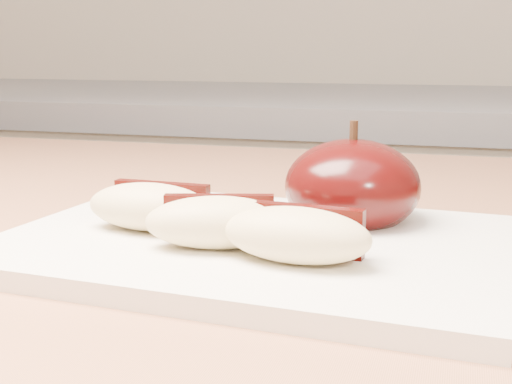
# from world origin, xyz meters

# --- Properties ---
(back_cabinet) EXTENTS (2.40, 0.62, 0.94)m
(back_cabinet) POSITION_xyz_m (0.00, 1.20, 0.47)
(back_cabinet) COLOR silver
(back_cabinet) RESTS_ON ground
(cutting_board) EXTENTS (0.29, 0.22, 0.01)m
(cutting_board) POSITION_xyz_m (-0.05, 0.40, 0.91)
(cutting_board) COLOR silver
(cutting_board) RESTS_ON island_counter
(apple_half) EXTENTS (0.11, 0.11, 0.07)m
(apple_half) POSITION_xyz_m (-0.00, 0.46, 0.93)
(apple_half) COLOR black
(apple_half) RESTS_ON cutting_board
(apple_wedge_a) EXTENTS (0.08, 0.04, 0.03)m
(apple_wedge_a) POSITION_xyz_m (-0.11, 0.40, 0.92)
(apple_wedge_a) COLOR beige
(apple_wedge_a) RESTS_ON cutting_board
(apple_wedge_b) EXTENTS (0.08, 0.06, 0.03)m
(apple_wedge_b) POSITION_xyz_m (-0.06, 0.38, 0.92)
(apple_wedge_b) COLOR beige
(apple_wedge_b) RESTS_ON cutting_board
(apple_wedge_c) EXTENTS (0.08, 0.04, 0.03)m
(apple_wedge_c) POSITION_xyz_m (-0.01, 0.36, 0.92)
(apple_wedge_c) COLOR beige
(apple_wedge_c) RESTS_ON cutting_board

